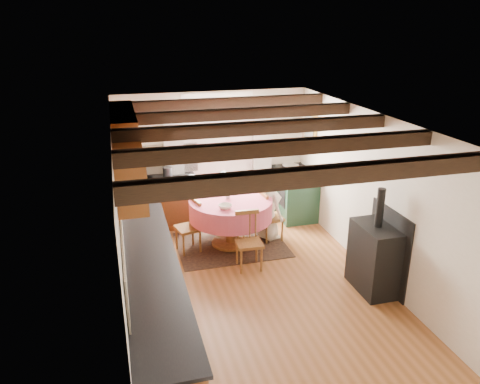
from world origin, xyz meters
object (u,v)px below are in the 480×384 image
object	(u,v)px
aga_range	(294,193)
cast_iron_stove	(376,241)
dining_table	(231,223)
chair_left	(188,226)
cup	(228,196)
child_far	(223,201)
child_right	(269,205)
chair_near	(249,241)
chair_right	(271,216)

from	to	relation	value
aga_range	cast_iron_stove	bearing A→B (deg)	-87.73
cast_iron_stove	dining_table	bearing A→B (deg)	130.72
chair_left	cup	distance (m)	0.83
child_far	child_right	size ratio (longest dim) A/B	0.93
chair_near	child_right	bearing A→B (deg)	58.99
dining_table	chair_left	xyz separation A→B (m)	(-0.73, -0.02, 0.03)
aga_range	child_far	distance (m)	1.52
cast_iron_stove	child_right	xyz separation A→B (m)	(-0.90, 1.96, -0.15)
dining_table	chair_left	world-z (taller)	chair_left
chair_left	aga_range	distance (m)	2.41
chair_near	chair_left	world-z (taller)	chair_near
aga_range	cast_iron_stove	size ratio (longest dim) A/B	0.67
cast_iron_stove	chair_near	bearing A→B (deg)	145.88
chair_near	cast_iron_stove	distance (m)	1.86
dining_table	chair_left	distance (m)	0.73
cup	aga_range	bearing A→B (deg)	29.23
dining_table	child_far	world-z (taller)	child_far
chair_near	child_far	bearing A→B (deg)	95.29
aga_range	cup	bearing A→B (deg)	-150.77
aga_range	child_right	distance (m)	1.15
aga_range	chair_right	bearing A→B (deg)	-130.73
child_far	child_right	xyz separation A→B (m)	(0.68, -0.48, 0.04)
chair_right	child_right	size ratio (longest dim) A/B	0.73
aga_range	cup	world-z (taller)	aga_range
chair_left	child_far	distance (m)	0.97
chair_right	child_far	world-z (taller)	child_far
chair_right	child_right	world-z (taller)	child_right
chair_near	aga_range	size ratio (longest dim) A/B	0.89
aga_range	child_far	xyz separation A→B (m)	(-1.47, -0.34, 0.11)
dining_table	cup	size ratio (longest dim) A/B	13.41
dining_table	child_far	xyz separation A→B (m)	(0.01, 0.58, 0.16)
chair_left	aga_range	xyz separation A→B (m)	(2.22, 0.94, 0.02)
dining_table	chair_near	distance (m)	0.83
dining_table	aga_range	xyz separation A→B (m)	(1.49, 0.92, 0.05)
cast_iron_stove	chair_right	bearing A→B (deg)	114.75
child_right	chair_right	bearing A→B (deg)	-176.19
chair_left	dining_table	bearing A→B (deg)	78.24
child_far	cup	world-z (taller)	child_far
chair_right	aga_range	xyz separation A→B (m)	(0.76, 0.88, 0.02)
chair_right	child_far	size ratio (longest dim) A/B	0.78
chair_near	chair_right	world-z (taller)	chair_near
cast_iron_stove	cup	bearing A→B (deg)	130.25
dining_table	child_right	bearing A→B (deg)	8.26
dining_table	cast_iron_stove	distance (m)	2.47
child_right	chair_near	bearing A→B (deg)	127.30
chair_left	chair_right	size ratio (longest dim) A/B	1.00
chair_right	aga_range	world-z (taller)	aga_range
chair_right	cup	size ratio (longest dim) A/B	8.68
dining_table	child_right	distance (m)	0.73
cast_iron_stove	child_far	xyz separation A→B (m)	(-1.58, 2.44, -0.19)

